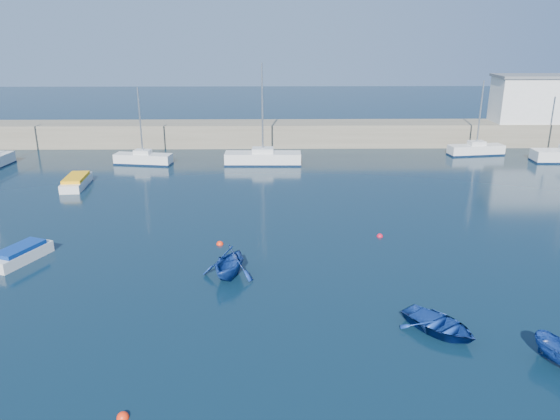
{
  "coord_description": "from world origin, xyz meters",
  "views": [
    {
      "loc": [
        -0.52,
        -16.43,
        13.18
      ],
      "look_at": [
        -0.0,
        17.67,
        1.6
      ],
      "focal_mm": 35.0,
      "sensor_mm": 36.0,
      "label": 1
    }
  ],
  "objects_px": {
    "harbor_office": "(539,100)",
    "motorboat_2": "(76,182)",
    "motorboat_1": "(21,254)",
    "sailboat_5": "(143,158)",
    "sailboat_6": "(263,158)",
    "sailboat_7": "(476,149)",
    "dinghy_center": "(439,325)",
    "dinghy_left": "(229,262)"
  },
  "relations": [
    {
      "from": "harbor_office",
      "to": "motorboat_2",
      "type": "bearing_deg",
      "value": -160.15
    },
    {
      "from": "motorboat_1",
      "to": "motorboat_2",
      "type": "bearing_deg",
      "value": 119.65
    },
    {
      "from": "sailboat_5",
      "to": "sailboat_6",
      "type": "bearing_deg",
      "value": -81.72
    },
    {
      "from": "sailboat_5",
      "to": "motorboat_2",
      "type": "relative_size",
      "value": 1.59
    },
    {
      "from": "sailboat_7",
      "to": "dinghy_center",
      "type": "bearing_deg",
      "value": 149.65
    },
    {
      "from": "harbor_office",
      "to": "dinghy_center",
      "type": "relative_size",
      "value": 2.77
    },
    {
      "from": "sailboat_6",
      "to": "motorboat_1",
      "type": "relative_size",
      "value": 2.44
    },
    {
      "from": "sailboat_7",
      "to": "dinghy_center",
      "type": "xyz_separation_m",
      "value": [
        -14.32,
        -35.46,
        -0.22
      ]
    },
    {
      "from": "sailboat_5",
      "to": "dinghy_left",
      "type": "bearing_deg",
      "value": -148.73
    },
    {
      "from": "sailboat_6",
      "to": "sailboat_7",
      "type": "relative_size",
      "value": 1.26
    },
    {
      "from": "sailboat_6",
      "to": "dinghy_left",
      "type": "xyz_separation_m",
      "value": [
        -1.48,
        -25.74,
        0.23
      ]
    },
    {
      "from": "harbor_office",
      "to": "sailboat_7",
      "type": "distance_m",
      "value": 11.21
    },
    {
      "from": "harbor_office",
      "to": "motorboat_1",
      "type": "bearing_deg",
      "value": -144.13
    },
    {
      "from": "sailboat_7",
      "to": "motorboat_2",
      "type": "height_order",
      "value": "sailboat_7"
    },
    {
      "from": "sailboat_5",
      "to": "motorboat_1",
      "type": "xyz_separation_m",
      "value": [
        -1.91,
        -23.65,
        -0.14
      ]
    },
    {
      "from": "motorboat_2",
      "to": "sailboat_6",
      "type": "bearing_deg",
      "value": 22.04
    },
    {
      "from": "sailboat_7",
      "to": "motorboat_1",
      "type": "bearing_deg",
      "value": 118.31
    },
    {
      "from": "sailboat_5",
      "to": "dinghy_left",
      "type": "height_order",
      "value": "sailboat_5"
    },
    {
      "from": "motorboat_1",
      "to": "harbor_office",
      "type": "bearing_deg",
      "value": 58.06
    },
    {
      "from": "motorboat_1",
      "to": "dinghy_left",
      "type": "bearing_deg",
      "value": 11.67
    },
    {
      "from": "motorboat_2",
      "to": "dinghy_left",
      "type": "distance_m",
      "value": 23.05
    },
    {
      "from": "sailboat_7",
      "to": "motorboat_2",
      "type": "xyz_separation_m",
      "value": [
        -38.66,
        -11.61,
        -0.14
      ]
    },
    {
      "from": "sailboat_6",
      "to": "sailboat_7",
      "type": "distance_m",
      "value": 23.06
    },
    {
      "from": "dinghy_left",
      "to": "harbor_office",
      "type": "bearing_deg",
      "value": 63.88
    },
    {
      "from": "sailboat_5",
      "to": "motorboat_1",
      "type": "distance_m",
      "value": 23.73
    },
    {
      "from": "sailboat_7",
      "to": "motorboat_1",
      "type": "height_order",
      "value": "sailboat_7"
    },
    {
      "from": "harbor_office",
      "to": "dinghy_left",
      "type": "relative_size",
      "value": 2.98
    },
    {
      "from": "sailboat_5",
      "to": "sailboat_6",
      "type": "height_order",
      "value": "sailboat_6"
    },
    {
      "from": "motorboat_2",
      "to": "sailboat_7",
      "type": "bearing_deg",
      "value": 12.69
    },
    {
      "from": "motorboat_1",
      "to": "motorboat_2",
      "type": "xyz_separation_m",
      "value": [
        -2.05,
        15.65,
        0.01
      ]
    },
    {
      "from": "sailboat_6",
      "to": "motorboat_1",
      "type": "height_order",
      "value": "sailboat_6"
    },
    {
      "from": "dinghy_center",
      "to": "motorboat_1",
      "type": "bearing_deg",
      "value": 120.62
    },
    {
      "from": "harbor_office",
      "to": "motorboat_1",
      "type": "height_order",
      "value": "harbor_office"
    },
    {
      "from": "motorboat_1",
      "to": "dinghy_left",
      "type": "relative_size",
      "value": 1.2
    },
    {
      "from": "sailboat_7",
      "to": "motorboat_2",
      "type": "bearing_deg",
      "value": 98.35
    },
    {
      "from": "harbor_office",
      "to": "sailboat_5",
      "type": "bearing_deg",
      "value": -168.16
    },
    {
      "from": "sailboat_7",
      "to": "dinghy_left",
      "type": "relative_size",
      "value": 2.33
    },
    {
      "from": "sailboat_6",
      "to": "dinghy_left",
      "type": "bearing_deg",
      "value": 177.6
    },
    {
      "from": "sailboat_5",
      "to": "harbor_office",
      "type": "bearing_deg",
      "value": -68.87
    },
    {
      "from": "harbor_office",
      "to": "motorboat_2",
      "type": "relative_size",
      "value": 2.1
    },
    {
      "from": "motorboat_1",
      "to": "dinghy_center",
      "type": "xyz_separation_m",
      "value": [
        22.29,
        -8.2,
        -0.06
      ]
    },
    {
      "from": "sailboat_7",
      "to": "motorboat_1",
      "type": "distance_m",
      "value": 45.65
    }
  ]
}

